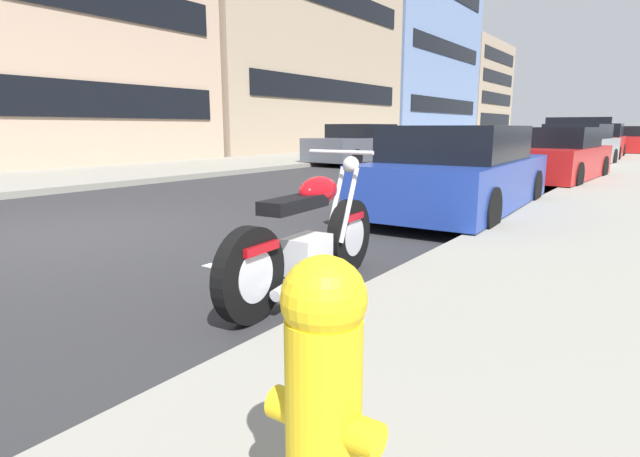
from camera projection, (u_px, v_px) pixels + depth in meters
name	position (u px, v px, depth m)	size (l,w,h in m)	color
ground_plane	(73.00, 235.00, 6.32)	(260.00, 260.00, 0.00)	#28282B
sidewalk_far_curb	(278.00, 160.00, 19.67)	(120.00, 5.00, 0.14)	gray
parking_stall_stripe	(294.00, 284.00, 4.34)	(0.12, 2.20, 0.01)	silver
parked_motorcycle	(309.00, 240.00, 4.06)	(2.16, 0.62, 1.14)	black
parked_car_across_street	(460.00, 173.00, 7.68)	(4.39, 1.94, 1.35)	navy
parked_car_behind_motorcycle	(554.00, 157.00, 12.09)	(4.39, 2.03, 1.34)	#AD1919
parked_car_mid_block	(578.00, 147.00, 16.45)	(4.35, 2.05, 1.44)	gray
parked_car_near_corner	(597.00, 143.00, 20.65)	(4.63, 2.03, 1.48)	#AD1919
parked_car_at_intersection	(621.00, 141.00, 25.05)	(4.21, 2.11, 1.39)	#AD1919
crossing_truck	(578.00, 133.00, 31.10)	(2.43, 5.10, 1.94)	black
car_opposite_curb	(361.00, 145.00, 18.56)	(4.78, 2.21, 1.45)	#4C515B
fire_hydrant	(324.00, 394.00, 1.42)	(0.24, 0.36, 0.85)	gold
townhouse_mid_block	(40.00, 27.00, 18.51)	(9.01, 9.46, 9.91)	tan
townhouse_behind_pole	(269.00, 18.00, 28.02)	(15.48, 8.92, 14.68)	tan
townhouse_corner_block	(385.00, 60.00, 41.23)	(15.05, 10.77, 13.55)	#6B84B2
townhouse_near_left	(444.00, 94.00, 52.46)	(11.22, 11.10, 9.61)	tan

